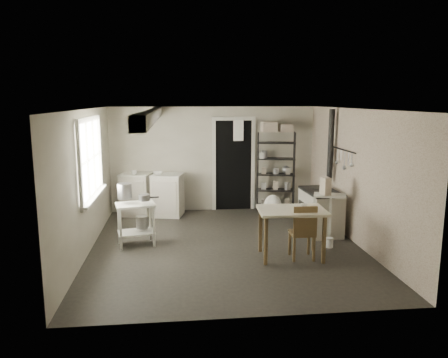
{
  "coord_description": "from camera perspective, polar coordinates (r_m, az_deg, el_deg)",
  "views": [
    {
      "loc": [
        -0.8,
        -7.06,
        2.45
      ],
      "look_at": [
        0.0,
        0.3,
        1.1
      ],
      "focal_mm": 35.0,
      "sensor_mm": 36.0,
      "label": 1
    }
  ],
  "objects": [
    {
      "name": "wallpaper_panel",
      "position": [
        7.79,
        16.85,
        0.29
      ],
      "size": [
        0.01,
        5.0,
        2.3
      ],
      "primitive_type": null,
      "color": "#BEAF9A",
      "rests_on": "wall_right"
    },
    {
      "name": "window",
      "position": [
        7.46,
        -17.15,
        2.56
      ],
      "size": [
        0.12,
        1.76,
        1.28
      ],
      "primitive_type": null,
      "color": "beige",
      "rests_on": "wall_left"
    },
    {
      "name": "stove",
      "position": [
        8.32,
        12.5,
        -3.89
      ],
      "size": [
        0.6,
        1.04,
        0.8
      ],
      "primitive_type": null,
      "rotation": [
        0.0,
        0.0,
        0.04
      ],
      "color": "beige",
      "rests_on": "ground"
    },
    {
      "name": "ceiling",
      "position": [
        7.1,
        0.27,
        9.13
      ],
      "size": [
        5.0,
        5.0,
        0.0
      ],
      "primitive_type": "plane",
      "rotation": [
        3.14,
        0.0,
        0.0
      ],
      "color": "silver",
      "rests_on": "wall_back"
    },
    {
      "name": "bucket",
      "position": [
        7.62,
        -10.67,
        -5.57
      ],
      "size": [
        0.25,
        0.25,
        0.22
      ],
      "primitive_type": "cylinder",
      "rotation": [
        0.0,
        0.0,
        -0.28
      ],
      "color": "#A6A6A8",
      "rests_on": "prep_table"
    },
    {
      "name": "wall_left",
      "position": [
        7.32,
        -17.52,
        -0.38
      ],
      "size": [
        0.02,
        5.0,
        2.3
      ],
      "primitive_type": "cube",
      "color": "#B4AE99",
      "rests_on": "ground"
    },
    {
      "name": "side_ledge",
      "position": [
        7.84,
        13.55,
        -4.9
      ],
      "size": [
        0.61,
        0.45,
        0.84
      ],
      "primitive_type": null,
      "rotation": [
        0.0,
        0.0,
        -0.33
      ],
      "color": "beige",
      "rests_on": "ground"
    },
    {
      "name": "chair",
      "position": [
        6.91,
        10.17,
        -6.35
      ],
      "size": [
        0.37,
        0.39,
        0.87
      ],
      "primitive_type": null,
      "rotation": [
        0.0,
        0.0,
        -0.03
      ],
      "color": "brown",
      "rests_on": "ground"
    },
    {
      "name": "oats_box",
      "position": [
        7.66,
        13.13,
        -0.78
      ],
      "size": [
        0.15,
        0.22,
        0.3
      ],
      "primitive_type": "cube",
      "rotation": [
        0.0,
        0.0,
        0.15
      ],
      "color": "beige",
      "rests_on": "side_ledge"
    },
    {
      "name": "shelf_rack",
      "position": [
        9.73,
        6.79,
        1.4
      ],
      "size": [
        0.88,
        0.48,
        1.76
      ],
      "primitive_type": null,
      "rotation": [
        0.0,
        0.0,
        -0.2
      ],
      "color": "black",
      "rests_on": "ground"
    },
    {
      "name": "prep_table",
      "position": [
        7.58,
        -11.43,
        -5.57
      ],
      "size": [
        0.72,
        0.58,
        0.73
      ],
      "primitive_type": null,
      "rotation": [
        0.0,
        0.0,
        0.21
      ],
      "color": "beige",
      "rests_on": "ground"
    },
    {
      "name": "table_cup",
      "position": [
        6.82,
        10.36,
        -3.76
      ],
      "size": [
        0.13,
        0.13,
        0.1
      ],
      "primitive_type": "imported",
      "rotation": [
        0.0,
        0.0,
        -0.22
      ],
      "color": "white",
      "rests_on": "work_table"
    },
    {
      "name": "stockpot",
      "position": [
        7.5,
        -12.86,
        -1.53
      ],
      "size": [
        0.27,
        0.27,
        0.26
      ],
      "primitive_type": "cylinder",
      "rotation": [
        0.0,
        0.0,
        0.16
      ],
      "color": "#A6A6A8",
      "rests_on": "prep_table"
    },
    {
      "name": "floor_crock",
      "position": [
        7.63,
        13.6,
        -8.11
      ],
      "size": [
        0.16,
        0.16,
        0.16
      ],
      "primitive_type": "cylinder",
      "rotation": [
        0.0,
        0.0,
        -0.32
      ],
      "color": "white",
      "rests_on": "ground"
    },
    {
      "name": "mixing_bowl",
      "position": [
        9.29,
        -8.7,
        0.96
      ],
      "size": [
        0.37,
        0.37,
        0.07
      ],
      "primitive_type": "imported",
      "rotation": [
        0.0,
        0.0,
        0.38
      ],
      "color": "white",
      "rests_on": "base_cabinets"
    },
    {
      "name": "stovepipe",
      "position": [
        8.6,
        13.77,
        4.31
      ],
      "size": [
        0.12,
        0.12,
        1.44
      ],
      "primitive_type": null,
      "rotation": [
        0.0,
        0.0,
        -0.05
      ],
      "color": "black",
      "rests_on": "stove"
    },
    {
      "name": "utensil_rail",
      "position": [
        8.27,
        15.06,
        3.74
      ],
      "size": [
        0.06,
        1.2,
        0.44
      ],
      "primitive_type": null,
      "color": "#A6A6A8",
      "rests_on": "wall_right"
    },
    {
      "name": "storage_box_a",
      "position": [
        9.57,
        5.92,
        7.65
      ],
      "size": [
        0.31,
        0.27,
        0.21
      ],
      "primitive_type": "cube",
      "rotation": [
        0.0,
        0.0,
        -0.0
      ],
      "color": "beige",
      "rests_on": "shelf_rack"
    },
    {
      "name": "base_cabinets",
      "position": [
        9.47,
        -9.37,
        -1.93
      ],
      "size": [
        1.47,
        0.88,
        0.9
      ],
      "primitive_type": null,
      "rotation": [
        0.0,
        0.0,
        -0.23
      ],
      "color": "beige",
      "rests_on": "ground"
    },
    {
      "name": "storage_box_b",
      "position": [
        9.61,
        8.1,
        7.5
      ],
      "size": [
        0.28,
        0.27,
        0.17
      ],
      "primitive_type": "cube",
      "rotation": [
        0.0,
        0.0,
        0.07
      ],
      "color": "beige",
      "rests_on": "shelf_rack"
    },
    {
      "name": "flour_sack",
      "position": [
        9.35,
        6.39,
        -3.4
      ],
      "size": [
        0.42,
        0.37,
        0.46
      ],
      "primitive_type": "ellipsoid",
      "rotation": [
        0.0,
        0.0,
        -0.12
      ],
      "color": "white",
      "rests_on": "ground"
    },
    {
      "name": "shelf_jar",
      "position": [
        9.57,
        4.91,
        3.82
      ],
      "size": [
        0.09,
        0.09,
        0.19
      ],
      "primitive_type": "imported",
      "rotation": [
        0.0,
        0.0,
        0.06
      ],
      "color": "white",
      "rests_on": "shelf_rack"
    },
    {
      "name": "wall_right",
      "position": [
        7.8,
        16.92,
        0.29
      ],
      "size": [
        0.02,
        5.0,
        2.3
      ],
      "primitive_type": "cube",
      "color": "#B4AE99",
      "rests_on": "ground"
    },
    {
      "name": "ceiling_beam",
      "position": [
        7.07,
        -9.54,
        8.17
      ],
      "size": [
        0.18,
        5.0,
        0.18
      ],
      "primitive_type": null,
      "color": "beige",
      "rests_on": "ceiling"
    },
    {
      "name": "doorway",
      "position": [
        9.72,
        1.25,
        1.76
      ],
      "size": [
        0.96,
        0.1,
        2.08
      ],
      "primitive_type": null,
      "color": "beige",
      "rests_on": "ground"
    },
    {
      "name": "saucepan",
      "position": [
        7.36,
        -10.38,
        -2.39
      ],
      "size": [
        0.24,
        0.24,
        0.1
      ],
      "primitive_type": "cylinder",
      "rotation": [
        0.0,
        0.0,
        -0.34
      ],
      "color": "#A6A6A8",
      "rests_on": "prep_table"
    },
    {
      "name": "wall_back",
      "position": [
        9.68,
        -1.41,
        2.62
      ],
      "size": [
        4.5,
        0.02,
        2.3
      ],
      "primitive_type": "cube",
      "color": "#B4AE99",
      "rests_on": "ground"
    },
    {
      "name": "counter_cup",
      "position": [
        9.32,
        -11.67,
        0.96
      ],
      "size": [
        0.12,
        0.12,
        0.09
      ],
      "primitive_type": "imported",
      "rotation": [
        0.0,
        0.0,
        -0.05
      ],
      "color": "white",
      "rests_on": "base_cabinets"
    },
    {
      "name": "work_table",
      "position": [
        6.95,
        8.76,
        -7.11
      ],
      "size": [
        1.06,
        0.77,
        0.78
      ],
      "primitive_type": null,
      "rotation": [
        0.0,
        0.0,
        -0.05
      ],
      "color": "beige",
      "rests_on": "ground"
    },
    {
      "name": "wall_front",
      "position": [
        4.81,
        3.63,
        -5.39
      ],
      "size": [
        4.5,
        0.02,
        2.3
      ],
      "primitive_type": "cube",
      "color": "#B4AE99",
      "rests_on": "ground"
    },
    {
      "name": "floor",
      "position": [
        7.51,
        0.25,
        -8.69
      ],
      "size": [
        5.0,
        5.0,
        0.0
      ],
      "primitive_type": "plane",
      "color": "black",
      "rests_on": "ground"
    }
  ]
}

